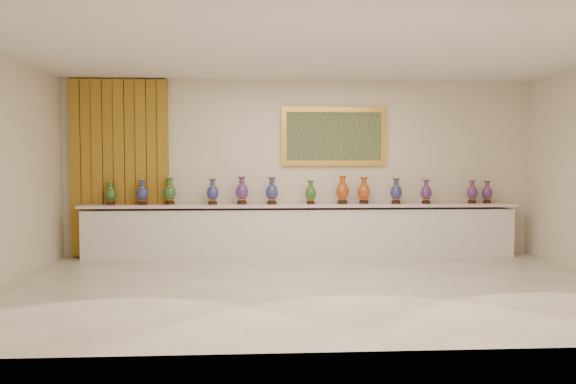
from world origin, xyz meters
name	(u,v)px	position (x,y,z in m)	size (l,w,h in m)	color
ground	(315,286)	(0.00, 0.00, 0.00)	(8.00, 8.00, 0.00)	beige
room	(155,163)	(-2.45, 2.44, 1.59)	(8.00, 8.00, 8.00)	beige
counter	(301,231)	(0.00, 2.27, 0.44)	(7.28, 0.48, 0.90)	white
vase_0	(111,194)	(-3.15, 2.29, 1.08)	(0.20, 0.20, 0.40)	#32150E
vase_1	(142,193)	(-2.63, 2.25, 1.09)	(0.20, 0.20, 0.42)	#32150E
vase_2	(170,192)	(-2.18, 2.29, 1.10)	(0.22, 0.22, 0.45)	#32150E
vase_3	(213,193)	(-1.47, 2.24, 1.09)	(0.25, 0.25, 0.43)	#32150E
vase_4	(242,192)	(-0.99, 2.26, 1.11)	(0.24, 0.24, 0.47)	#32150E
vase_5	(272,192)	(-0.49, 2.22, 1.10)	(0.22, 0.22, 0.46)	#32150E
vase_6	(311,193)	(0.16, 2.24, 1.08)	(0.23, 0.23, 0.40)	#32150E
vase_7	(342,191)	(0.70, 2.27, 1.11)	(0.24, 0.24, 0.48)	#32150E
vase_8	(364,192)	(1.07, 2.28, 1.10)	(0.25, 0.25, 0.45)	#32150E
vase_9	(396,192)	(1.61, 2.23, 1.10)	(0.24, 0.24, 0.44)	#32150E
vase_10	(426,193)	(2.12, 2.21, 1.08)	(0.22, 0.22, 0.41)	#32150E
vase_11	(472,193)	(2.93, 2.24, 1.08)	(0.21, 0.21, 0.40)	#32150E
vase_12	(487,193)	(3.20, 2.26, 1.08)	(0.22, 0.22, 0.39)	#32150E
label_card	(172,205)	(-2.12, 2.13, 0.90)	(0.10, 0.06, 0.00)	white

